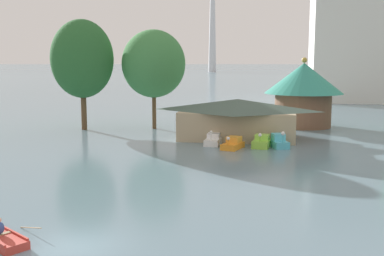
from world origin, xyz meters
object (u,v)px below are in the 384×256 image
(boathouse, at_px, (237,118))
(green_roof_pavilion, at_px, (303,90))
(pedal_boat_lime, at_px, (262,142))
(shoreline_tree_mid, at_px, (154,64))
(pedal_boat_orange, at_px, (233,144))
(shoreline_tree_tall_left, at_px, (82,59))
(pedal_boat_white, at_px, (213,140))
(pedal_boat_cyan, at_px, (279,142))

(boathouse, relative_size, green_roof_pavilion, 1.33)
(pedal_boat_lime, relative_size, shoreline_tree_mid, 0.22)
(shoreline_tree_mid, bearing_deg, green_roof_pavilion, 15.71)
(pedal_boat_lime, xyz_separation_m, boathouse, (-2.82, 5.07, 1.76))
(pedal_boat_orange, distance_m, pedal_boat_lime, 3.01)
(shoreline_tree_mid, bearing_deg, pedal_boat_lime, -37.70)
(shoreline_tree_tall_left, bearing_deg, pedal_boat_white, -24.16)
(pedal_boat_orange, bearing_deg, pedal_boat_white, -112.07)
(boathouse, relative_size, shoreline_tree_tall_left, 0.99)
(pedal_boat_lime, bearing_deg, pedal_boat_white, -88.46)
(pedal_boat_white, relative_size, pedal_boat_cyan, 1.07)
(pedal_boat_cyan, bearing_deg, pedal_boat_lime, -106.39)
(pedal_boat_white, distance_m, shoreline_tree_tall_left, 20.52)
(shoreline_tree_tall_left, bearing_deg, shoreline_tree_mid, 15.34)
(pedal_boat_orange, relative_size, shoreline_tree_tall_left, 0.23)
(shoreline_tree_tall_left, bearing_deg, pedal_boat_orange, -26.22)
(pedal_boat_orange, xyz_separation_m, green_roof_pavilion, (7.59, 17.02, 4.32))
(pedal_boat_white, bearing_deg, shoreline_tree_tall_left, -111.13)
(pedal_boat_cyan, xyz_separation_m, shoreline_tree_mid, (-15.38, 10.48, 7.56))
(pedal_boat_orange, height_order, pedal_boat_cyan, pedal_boat_cyan)
(pedal_boat_cyan, bearing_deg, green_roof_pavilion, 148.67)
(pedal_boat_orange, bearing_deg, pedal_boat_lime, 131.97)
(pedal_boat_cyan, xyz_separation_m, green_roof_pavilion, (3.15, 15.69, 4.23))
(boathouse, bearing_deg, pedal_boat_white, -115.20)
(pedal_boat_cyan, distance_m, shoreline_tree_tall_left, 26.41)
(pedal_boat_lime, relative_size, shoreline_tree_tall_left, 0.20)
(pedal_boat_lime, height_order, boathouse, boathouse)
(boathouse, distance_m, shoreline_tree_mid, 13.52)
(pedal_boat_white, bearing_deg, pedal_boat_cyan, 88.78)
(pedal_boat_orange, height_order, pedal_boat_lime, pedal_boat_lime)
(boathouse, distance_m, green_roof_pavilion, 13.42)
(pedal_boat_orange, height_order, shoreline_tree_tall_left, shoreline_tree_tall_left)
(pedal_boat_white, bearing_deg, boathouse, 157.82)
(pedal_boat_white, xyz_separation_m, pedal_boat_cyan, (6.61, -0.49, 0.09))
(green_roof_pavilion, bearing_deg, shoreline_tree_mid, -164.29)
(pedal_boat_white, relative_size, green_roof_pavilion, 0.29)
(pedal_boat_lime, xyz_separation_m, shoreline_tree_mid, (-13.69, 10.58, 7.60))
(green_roof_pavilion, relative_size, shoreline_tree_mid, 0.82)
(green_roof_pavilion, height_order, shoreline_tree_mid, shoreline_tree_mid)
(pedal_boat_lime, distance_m, shoreline_tree_mid, 18.90)
(pedal_boat_cyan, relative_size, green_roof_pavilion, 0.27)
(pedal_boat_lime, bearing_deg, boathouse, -142.46)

